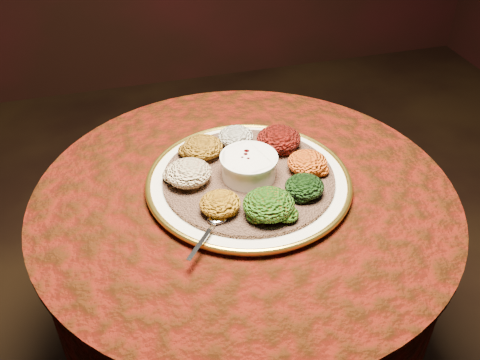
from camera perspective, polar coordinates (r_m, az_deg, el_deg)
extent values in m
cylinder|color=black|center=(1.49, 0.41, -13.20)|extent=(0.12, 0.12, 0.68)
cylinder|color=black|center=(1.23, 0.49, -2.60)|extent=(0.80, 0.80, 0.04)
cylinder|color=#410C05|center=(1.33, 0.46, -7.36)|extent=(0.93, 0.93, 0.34)
cylinder|color=#410C05|center=(1.21, 0.50, -1.63)|extent=(0.96, 0.96, 0.01)
cylinder|color=white|center=(1.22, 0.92, -0.28)|extent=(0.49, 0.49, 0.02)
torus|color=gold|center=(1.22, 0.93, -0.02)|extent=(0.47, 0.47, 0.01)
cylinder|color=#895B44|center=(1.21, 0.93, 0.24)|extent=(0.50, 0.50, 0.01)
cylinder|color=white|center=(1.19, 0.95, 1.45)|extent=(0.12, 0.12, 0.05)
cylinder|color=white|center=(1.18, 0.96, 2.39)|extent=(0.13, 0.13, 0.01)
cylinder|color=#5E0404|center=(1.18, 0.95, 2.08)|extent=(0.10, 0.10, 0.01)
ellipsoid|color=silver|center=(1.09, -2.45, -4.19)|extent=(0.04, 0.03, 0.01)
cube|color=silver|center=(1.05, -4.12, -6.56)|extent=(0.08, 0.09, 0.00)
ellipsoid|color=beige|center=(1.31, -0.47, 4.67)|extent=(0.09, 0.08, 0.04)
ellipsoid|color=black|center=(1.29, 4.16, 4.40)|extent=(0.11, 0.10, 0.05)
ellipsoid|color=#C27710|center=(1.22, 7.19, 1.86)|extent=(0.09, 0.09, 0.04)
ellipsoid|color=black|center=(1.16, 6.89, -0.70)|extent=(0.09, 0.08, 0.04)
ellipsoid|color=#933009|center=(1.09, 3.07, -2.62)|extent=(0.11, 0.10, 0.05)
ellipsoid|color=#B4770F|center=(1.10, -2.14, -2.52)|extent=(0.09, 0.08, 0.04)
ellipsoid|color=#8D0808|center=(1.18, -5.51, 0.74)|extent=(0.10, 0.10, 0.05)
ellipsoid|color=#A26813|center=(1.27, -3.99, 3.50)|extent=(0.10, 0.09, 0.05)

